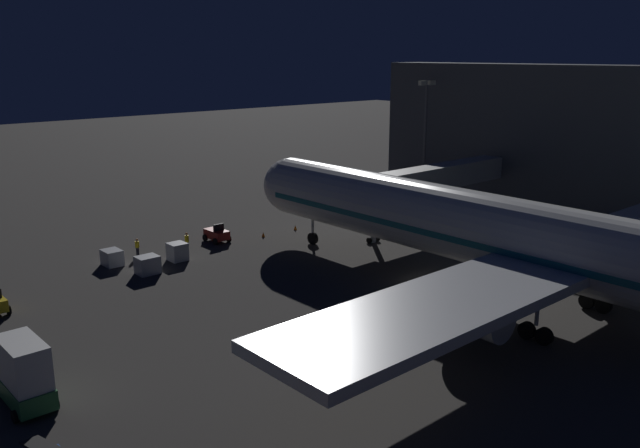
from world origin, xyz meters
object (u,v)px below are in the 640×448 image
ground_crew_marshaller_fwd (137,247)px  traffic_cone_nose_port (295,227)px  baggage_container_far_row (177,252)px  ground_crew_by_belt_loader (187,241)px  airliner_at_gate (551,247)px  baggage_tug_spare (217,234)px  jet_bridge (421,180)px  baggage_container_mid_row (112,258)px  catering_truck (22,371)px  baggage_container_near_belt (148,265)px  apron_floodlight_mast (425,130)px  traffic_cone_nose_starboard (263,234)px

ground_crew_marshaller_fwd → traffic_cone_nose_port: 17.77m
baggage_container_far_row → ground_crew_by_belt_loader: (-2.35, -2.25, 0.16)m
airliner_at_gate → baggage_tug_spare: 34.41m
jet_bridge → baggage_container_mid_row: size_ratio=12.37×
catering_truck → ground_crew_marshaller_fwd: size_ratio=3.05×
jet_bridge → baggage_container_near_belt: (29.53, -6.25, -4.79)m
catering_truck → baggage_tug_spare: (-25.98, -20.66, -1.17)m
airliner_at_gate → baggage_container_mid_row: size_ratio=34.68×
baggage_tug_spare → baggage_container_near_belt: (10.23, 4.67, 0.02)m
jet_bridge → traffic_cone_nose_port: bearing=-41.7°
apron_floodlight_mast → baggage_container_mid_row: (43.89, -0.11, -8.43)m
apron_floodlight_mast → traffic_cone_nose_port: bearing=3.3°
baggage_container_near_belt → baggage_container_far_row: baggage_container_far_row is taller
airliner_at_gate → baggage_container_far_row: size_ratio=39.10×
apron_floodlight_mast → baggage_container_near_belt: size_ratio=8.20×
airliner_at_gate → apron_floodlight_mast: size_ratio=4.22×
baggage_tug_spare → ground_crew_marshaller_fwd: size_ratio=1.57×
jet_bridge → baggage_tug_spare: 22.69m
airliner_at_gate → baggage_container_far_row: bearing=-66.7°
traffic_cone_nose_starboard → apron_floodlight_mast: bearing=-177.2°
catering_truck → ground_crew_by_belt_loader: size_ratio=2.99×
baggage_container_mid_row → traffic_cone_nose_starboard: baggage_container_mid_row is taller
baggage_tug_spare → traffic_cone_nose_starboard: bearing=159.1°
baggage_container_near_belt → baggage_container_far_row: bearing=-156.7°
baggage_tug_spare → ground_crew_by_belt_loader: (3.93, 0.71, 0.21)m
traffic_cone_nose_port → airliner_at_gate: bearing=86.0°
baggage_container_far_row → ground_crew_marshaller_fwd: 4.28m
apron_floodlight_mast → baggage_container_mid_row: bearing=-0.1°
traffic_cone_nose_starboard → baggage_container_mid_row: bearing=-5.2°
catering_truck → baggage_container_near_belt: catering_truck is taller
baggage_container_far_row → baggage_container_near_belt: bearing=23.3°
ground_crew_marshaller_fwd → traffic_cone_nose_starboard: 13.43m
airliner_at_gate → apron_floodlight_mast: airliner_at_gate is taller
baggage_container_far_row → traffic_cone_nose_port: baggage_container_far_row is taller
airliner_at_gate → traffic_cone_nose_starboard: bearing=-86.0°
apron_floodlight_mast → ground_crew_by_belt_loader: size_ratio=8.58×
apron_floodlight_mast → ground_crew_by_belt_loader: bearing=0.5°
baggage_container_mid_row → ground_crew_marshaller_fwd: (-3.00, -0.97, 0.25)m
jet_bridge → traffic_cone_nose_starboard: size_ratio=42.44×
airliner_at_gate → traffic_cone_nose_starboard: airliner_at_gate is taller
catering_truck → baggage_tug_spare: 33.21m
baggage_container_near_belt → baggage_container_mid_row: (1.31, -4.36, -0.07)m
baggage_container_mid_row → baggage_container_far_row: size_ratio=1.13×
ground_crew_marshaller_fwd → airliner_at_gate: bearing=114.3°
ground_crew_marshaller_fwd → apron_floodlight_mast: bearing=178.5°
ground_crew_by_belt_loader → traffic_cone_nose_starboard: bearing=172.9°
baggage_container_mid_row → baggage_tug_spare: bearing=-178.5°
jet_bridge → ground_crew_by_belt_loader: 25.79m
airliner_at_gate → jet_bridge: (-12.45, -22.47, 0.08)m
airliner_at_gate → catering_truck: airliner_at_gate is taller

